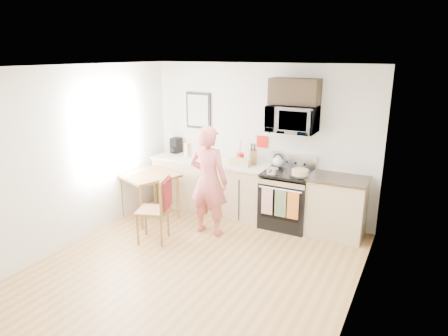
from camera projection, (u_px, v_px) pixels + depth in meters
The scene contains 28 objects.
floor at pixel (190, 272), 5.21m from camera, with size 4.60×4.60×0.00m, color #A3753F.
back_wall at pixel (260, 141), 6.81m from camera, with size 4.00×0.04×2.60m, color white.
front_wall at pixel (16, 261), 2.89m from camera, with size 4.00×0.04×2.60m, color white.
left_wall at pixel (70, 158), 5.74m from camera, with size 0.04×4.60×2.60m, color white.
right_wall at pixel (357, 205), 3.97m from camera, with size 0.04×4.60×2.60m, color white.
ceiling at pixel (184, 67), 4.49m from camera, with size 4.00×4.60×0.04m, color white.
window at pixel (109, 132), 6.33m from camera, with size 0.06×1.40×1.50m.
cabinet_left at pixel (211, 186), 7.15m from camera, with size 2.10×0.60×0.90m, color tan.
countertop_left at pixel (211, 161), 7.02m from camera, with size 2.14×0.64×0.04m, color #F0E3CE.
cabinet_right at pixel (337, 208), 6.16m from camera, with size 0.84×0.60×0.90m, color tan.
countertop_right at pixel (339, 179), 6.03m from camera, with size 0.88×0.64×0.04m, color black.
range at pixel (287, 201), 6.50m from camera, with size 0.76×0.70×1.16m.
microwave at pixel (293, 119), 6.22m from camera, with size 0.76×0.51×0.42m, color silver.
upper_cabinet at pixel (295, 91), 6.14m from camera, with size 0.76×0.35×0.40m, color black.
wall_art at pixel (198, 111), 7.20m from camera, with size 0.50×0.04×0.65m.
wall_trivet at pixel (262, 142), 6.78m from camera, with size 0.20×0.02×0.20m, color red.
person at pixel (208, 181), 6.12m from camera, with size 0.63×0.41×1.73m, color #BD333B.
dining_table at pixel (148, 179), 6.74m from camera, with size 0.95×0.95×0.79m.
chair at pixel (161, 201), 5.88m from camera, with size 0.58×0.54×1.01m.
knife_block at pixel (253, 157), 6.71m from camera, with size 0.11×0.16×0.25m, color brown.
utensil_crock at pixel (240, 153), 6.86m from camera, with size 0.13×0.13×0.38m.
fruit_bowl at pixel (202, 155), 7.14m from camera, with size 0.25×0.25×0.11m.
milk_carton at pixel (188, 150), 7.23m from camera, with size 0.09×0.09×0.25m, color tan.
coffee_maker at pixel (176, 146), 7.49m from camera, with size 0.17×0.24×0.28m.
bread_bag at pixel (240, 162), 6.63m from camera, with size 0.34×0.16×0.12m, color tan.
cake at pixel (300, 173), 6.13m from camera, with size 0.32×0.32×0.10m.
kettle at pixel (278, 161), 6.60m from camera, with size 0.18×0.18×0.23m.
pot at pixel (272, 171), 6.25m from camera, with size 0.19×0.31×0.09m.
Camera 1 is at (2.53, -3.90, 2.75)m, focal length 32.00 mm.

